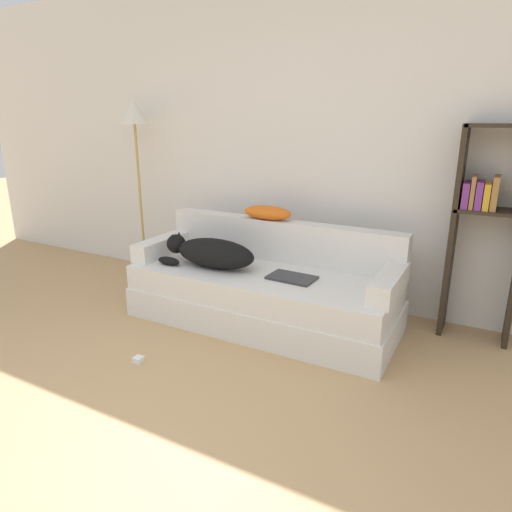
{
  "coord_description": "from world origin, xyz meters",
  "views": [
    {
      "loc": [
        1.47,
        -0.77,
        1.56
      ],
      "look_at": [
        -0.05,
        2.04,
        0.57
      ],
      "focal_mm": 32.0,
      "sensor_mm": 36.0,
      "label": 1
    }
  ],
  "objects": [
    {
      "name": "wall_back",
      "position": [
        0.0,
        2.87,
        1.35
      ],
      "size": [
        8.19,
        0.06,
        2.7
      ],
      "color": "silver",
      "rests_on": "ground_plane"
    },
    {
      "name": "couch",
      "position": [
        -0.05,
        2.14,
        0.21
      ],
      "size": [
        2.05,
        0.81,
        0.42
      ],
      "color": "silver",
      "rests_on": "ground_plane"
    },
    {
      "name": "couch_backrest",
      "position": [
        -0.05,
        2.47,
        0.59
      ],
      "size": [
        2.01,
        0.15,
        0.33
      ],
      "color": "silver",
      "rests_on": "couch"
    },
    {
      "name": "couch_arm_left",
      "position": [
        -1.0,
        2.13,
        0.5
      ],
      "size": [
        0.15,
        0.62,
        0.15
      ],
      "color": "silver",
      "rests_on": "couch"
    },
    {
      "name": "couch_arm_right",
      "position": [
        0.9,
        2.13,
        0.5
      ],
      "size": [
        0.15,
        0.62,
        0.15
      ],
      "color": "silver",
      "rests_on": "couch"
    },
    {
      "name": "dog",
      "position": [
        -0.46,
        2.05,
        0.54
      ],
      "size": [
        0.79,
        0.32,
        0.23
      ],
      "color": "black",
      "rests_on": "couch"
    },
    {
      "name": "laptop",
      "position": [
        0.21,
        2.1,
        0.43
      ],
      "size": [
        0.35,
        0.23,
        0.02
      ],
      "rotation": [
        0.0,
        0.0,
        -0.05
      ],
      "color": "#2D2D30",
      "rests_on": "couch"
    },
    {
      "name": "throw_pillow",
      "position": [
        -0.18,
        2.47,
        0.81
      ],
      "size": [
        0.42,
        0.19,
        0.11
      ],
      "color": "orange",
      "rests_on": "couch_backrest"
    },
    {
      "name": "bookshelf",
      "position": [
        1.41,
        2.68,
        0.87
      ],
      "size": [
        0.47,
        0.26,
        1.51
      ],
      "color": "#2D2319",
      "rests_on": "ground_plane"
    },
    {
      "name": "floor_lamp",
      "position": [
        -1.62,
        2.57,
        1.45
      ],
      "size": [
        0.28,
        0.28,
        1.71
      ],
      "color": "tan",
      "rests_on": "ground_plane"
    },
    {
      "name": "power_adapter",
      "position": [
        -0.49,
        1.21,
        0.02
      ],
      "size": [
        0.06,
        0.06,
        0.04
      ],
      "color": "white",
      "rests_on": "ground_plane"
    }
  ]
}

